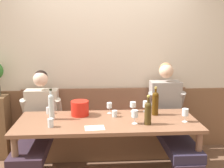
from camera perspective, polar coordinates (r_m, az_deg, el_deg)
name	(u,v)px	position (r m, az deg, el deg)	size (l,w,h in m)	color
room_wall_back	(104,56)	(3.88, -1.70, 5.99)	(6.80, 0.08, 2.80)	beige
wood_wainscot_panel	(105,119)	(4.03, -1.59, -7.58)	(6.80, 0.03, 0.91)	brown
wall_bench	(105,136)	(3.89, -1.46, -11.02)	(2.39, 0.42, 0.94)	brown
dining_table	(107,127)	(3.14, -1.00, -9.22)	(2.09, 0.79, 0.74)	brown
person_center_right_seat	(37,125)	(3.51, -15.69, -8.52)	(0.54, 1.21, 1.24)	#293238
person_right_seat	(171,118)	(3.59, 12.47, -7.12)	(0.52, 1.22, 1.33)	#342736
ice_bucket	(80,108)	(3.29, -6.91, -5.17)	(0.22, 0.22, 0.18)	red
wine_bottle_green_tall	(148,112)	(2.97, 7.71, -6.05)	(0.08, 0.08, 0.33)	#3F3013
wine_bottle_amber_mid	(51,106)	(3.17, -12.87, -4.58)	(0.07, 0.07, 0.37)	silver
wine_bottle_clear_water	(155,103)	(3.30, 9.27, -3.96)	(0.08, 0.08, 0.35)	#472B08
wine_glass_near_bucket	(135,114)	(2.98, 4.91, -6.44)	(0.07, 0.07, 0.16)	silver
wine_glass_mid_left	(146,105)	(3.44, 7.26, -4.42)	(0.08, 0.08, 0.14)	silver
wine_glass_right_end	(109,106)	(3.34, -0.57, -4.66)	(0.06, 0.06, 0.14)	silver
wine_glass_center_rear	(133,105)	(3.41, 4.52, -4.52)	(0.08, 0.08, 0.13)	silver
wine_glass_center_front	(185,113)	(3.15, 15.42, -6.00)	(0.07, 0.07, 0.16)	silver
water_tumbler_left	(115,114)	(3.22, 0.57, -6.37)	(0.06, 0.06, 0.08)	silver
water_tumbler_center	(49,110)	(3.44, -13.38, -5.53)	(0.06, 0.06, 0.08)	silver
water_tumbler_right	(51,123)	(2.97, -13.02, -8.11)	(0.06, 0.06, 0.10)	silver
tasting_sheet_left_guest	(95,128)	(2.89, -3.74, -9.37)	(0.21, 0.15, 0.00)	white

